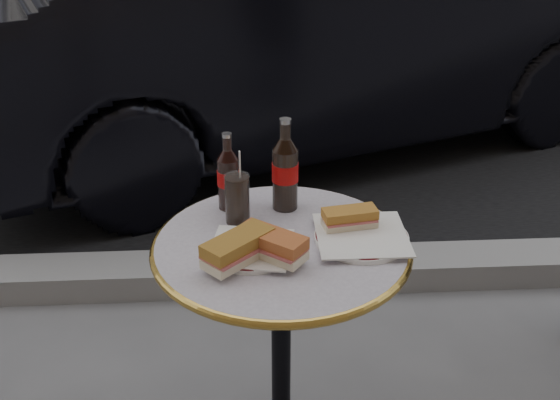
{
  "coord_description": "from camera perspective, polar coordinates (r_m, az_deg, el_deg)",
  "views": [
    {
      "loc": [
        -0.09,
        -1.43,
        1.59
      ],
      "look_at": [
        0.0,
        0.05,
        0.82
      ],
      "focal_mm": 45.0,
      "sensor_mm": 36.0,
      "label": 1
    }
  ],
  "objects": [
    {
      "name": "plate_left",
      "position": [
        1.63,
        -2.4,
        -4.11
      ],
      "size": [
        0.25,
        0.25,
        0.01
      ],
      "primitive_type": "cylinder",
      "rotation": [
        0.0,
        0.0,
        -0.35
      ],
      "color": "white",
      "rests_on": "bistro_table"
    },
    {
      "name": "sandwich_right",
      "position": [
        1.7,
        5.68,
        -1.55
      ],
      "size": [
        0.14,
        0.08,
        0.05
      ],
      "primitive_type": "cube",
      "rotation": [
        0.0,
        0.0,
        0.17
      ],
      "color": "#B3752D",
      "rests_on": "plate_right"
    },
    {
      "name": "asphalt_road",
      "position": [
        6.62,
        -2.55,
        13.7
      ],
      "size": [
        40.0,
        8.0,
        0.0
      ],
      "primitive_type": "cube",
      "color": "black",
      "rests_on": "ground"
    },
    {
      "name": "curb",
      "position": [
        2.79,
        -1.02,
        -5.92
      ],
      "size": [
        40.0,
        0.2,
        0.12
      ],
      "primitive_type": "cube",
      "color": "gray",
      "rests_on": "ground"
    },
    {
      "name": "parked_car",
      "position": [
        3.94,
        3.07,
        13.88
      ],
      "size": [
        2.75,
        4.24,
        1.32
      ],
      "primitive_type": "imported",
      "rotation": [
        0.0,
        0.0,
        1.94
      ],
      "color": "black",
      "rests_on": "ground"
    },
    {
      "name": "bistro_table",
      "position": [
        1.89,
        0.09,
        -13.03
      ],
      "size": [
        0.62,
        0.62,
        0.73
      ],
      "primitive_type": null,
      "color": "#BAB2C4",
      "rests_on": "ground"
    },
    {
      "name": "cola_bottle_right",
      "position": [
        1.77,
        0.42,
        2.93
      ],
      "size": [
        0.07,
        0.07,
        0.25
      ],
      "primitive_type": null,
      "rotation": [
        0.0,
        0.0,
        -0.07
      ],
      "color": "black",
      "rests_on": "bistro_table"
    },
    {
      "name": "sandwich_left_a",
      "position": [
        1.57,
        -3.43,
        -4.04
      ],
      "size": [
        0.18,
        0.17,
        0.06
      ],
      "primitive_type": "cube",
      "rotation": [
        0.0,
        0.0,
        0.76
      ],
      "color": "olive",
      "rests_on": "plate_left"
    },
    {
      "name": "cola_bottle_left",
      "position": [
        1.78,
        -4.24,
        2.35
      ],
      "size": [
        0.07,
        0.07,
        0.21
      ],
      "primitive_type": null,
      "rotation": [
        0.0,
        0.0,
        0.28
      ],
      "color": "black",
      "rests_on": "bistro_table"
    },
    {
      "name": "sandwich_left_b",
      "position": [
        1.58,
        -0.7,
        -3.71
      ],
      "size": [
        0.17,
        0.16,
        0.06
      ],
      "primitive_type": "cube",
      "rotation": [
        0.0,
        0.0,
        -0.66
      ],
      "color": "#B15A2D",
      "rests_on": "plate_left"
    },
    {
      "name": "plate_right",
      "position": [
        1.69,
        6.63,
        -3.06
      ],
      "size": [
        0.26,
        0.26,
        0.01
      ],
      "primitive_type": "cylinder",
      "rotation": [
        0.0,
        0.0,
        -0.18
      ],
      "color": "white",
      "rests_on": "bistro_table"
    },
    {
      "name": "cola_glass",
      "position": [
        1.73,
        -3.49,
        0.09
      ],
      "size": [
        0.07,
        0.07,
        0.13
      ],
      "primitive_type": "cylinder",
      "rotation": [
        0.0,
        0.0,
        0.18
      ],
      "color": "black",
      "rests_on": "bistro_table"
    }
  ]
}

